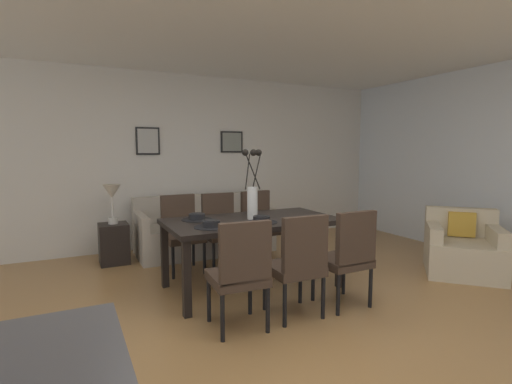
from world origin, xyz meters
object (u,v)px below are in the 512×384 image
bowl_near_left (211,223)px  dining_chair_far_left (298,261)px  bowl_far_left (262,219)px  dining_chair_mid_right (260,222)px  armchair (463,250)px  side_table (114,244)px  framed_picture_left (148,141)px  dining_chair_mid_left (347,254)px  dining_chair_far_right (221,226)px  dining_chair_near_left (240,270)px  centerpiece_vase (252,192)px  dining_table (252,226)px  bowl_near_right (197,216)px  table_lamp (112,195)px  dining_chair_near_right (181,229)px  framed_picture_center (232,142)px  sofa (204,232)px

bowl_near_left → dining_chair_far_left: bearing=-48.8°
bowl_far_left → bowl_near_left: bearing=180.0°
dining_chair_mid_right → bowl_near_left: 1.56m
dining_chair_mid_right → armchair: bearing=-39.4°
side_table → framed_picture_left: 1.55m
framed_picture_left → bowl_near_left: bearing=-87.0°
dining_chair_mid_left → bowl_far_left: size_ratio=5.41×
dining_chair_mid_left → bowl_near_left: (-1.10, 0.65, 0.27)m
dining_chair_mid_right → dining_chair_far_right: bearing=-177.5°
dining_chair_near_left → side_table: (-0.71, 2.44, -0.25)m
centerpiece_vase → side_table: bearing=128.0°
dining_chair_far_left → centerpiece_vase: (-0.02, 0.86, 0.51)m
bowl_near_left → dining_chair_near_left: bearing=-88.6°
framed_picture_left → dining_table: bearing=-72.7°
bowl_near_right → table_lamp: (-0.69, 1.37, 0.11)m
dining_chair_near_right → bowl_far_left: (0.52, -1.12, 0.27)m
bowl_near_left → framed_picture_center: (1.20, 2.34, 0.82)m
bowl_near_left → bowl_near_right: same height
dining_chair_mid_left → side_table: (-1.79, 2.45, -0.25)m
dining_chair_mid_right → sofa: (-0.52, 0.76, -0.23)m
dining_chair_far_right → framed_picture_left: (-0.63, 1.27, 1.09)m
dining_chair_mid_right → table_lamp: size_ratio=1.80×
bowl_near_left → bowl_near_right: (0.00, 0.43, 0.00)m
bowl_near_right → framed_picture_center: (1.20, 1.91, 0.82)m
dining_chair_far_left → dining_chair_mid_left: bearing=-0.9°
dining_table → bowl_near_left: (-0.54, -0.21, 0.12)m
dining_chair_mid_right → framed_picture_left: bearing=133.9°
bowl_near_right → dining_table: bearing=-21.7°
bowl_far_left → table_lamp: size_ratio=0.33×
dining_table → dining_chair_near_right: dining_chair_near_right is taller
bowl_near_left → armchair: size_ratio=0.15×
framed_picture_left → sofa: bearing=-35.7°
dining_chair_mid_left → centerpiece_vase: centerpiece_vase is taller
dining_chair_mid_right → bowl_near_left: (-1.07, -1.10, 0.27)m
bowl_near_left → centerpiece_vase: bearing=21.7°
dining_chair_near_right → armchair: size_ratio=0.81×
bowl_near_left → framed_picture_left: 2.48m
dining_chair_near_right → sofa: dining_chair_near_right is taller
framed_picture_left → framed_picture_center: 1.32m
sofa → dining_chair_near_left: bearing=-102.0°
sofa → dining_table: bearing=-90.3°
dining_chair_mid_left → armchair: 1.91m
dining_chair_mid_left → dining_chair_mid_right: size_ratio=1.00×
sofa → framed_picture_left: 1.56m
bowl_far_left → framed_picture_center: size_ratio=0.46×
bowl_near_left → dining_chair_far_right: bearing=64.4°
dining_chair_far_right → dining_chair_near_left: bearing=-106.1°
dining_chair_mid_right → centerpiece_vase: bearing=-121.1°
dining_chair_mid_right → centerpiece_vase: (-0.53, -0.88, 0.51)m
dining_chair_mid_left → dining_table: bearing=122.8°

